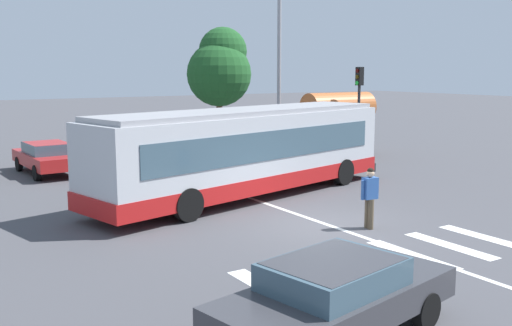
{
  "coord_description": "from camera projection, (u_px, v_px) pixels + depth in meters",
  "views": [
    {
      "loc": [
        -10.28,
        -12.47,
        4.37
      ],
      "look_at": [
        0.08,
        3.65,
        1.3
      ],
      "focal_mm": 40.72,
      "sensor_mm": 36.0,
      "label": 1
    }
  ],
  "objects": [
    {
      "name": "bus_stop_shelter",
      "position": [
        338.0,
        109.0,
        29.74
      ],
      "size": [
        3.92,
        1.54,
        3.25
      ],
      "color": "#28282B",
      "rests_on": "ground_plane"
    },
    {
      "name": "traffic_light_far_corner",
      "position": [
        359.0,
        97.0,
        28.65
      ],
      "size": [
        0.33,
        0.32,
        4.53
      ],
      "color": "#28282B",
      "rests_on": "ground_plane"
    },
    {
      "name": "parked_car_charcoal",
      "position": [
        112.0,
        150.0,
        26.37
      ],
      "size": [
        1.95,
        4.54,
        1.35
      ],
      "color": "black",
      "rests_on": "ground_plane"
    },
    {
      "name": "lane_center_line",
      "position": [
        286.0,
        210.0,
        18.27
      ],
      "size": [
        0.16,
        24.0,
        0.01
      ],
      "primitive_type": "cube",
      "color": "silver",
      "rests_on": "ground_plane"
    },
    {
      "name": "crosswalk_painted_stripes",
      "position": [
        391.0,
        260.0,
        13.51
      ],
      "size": [
        7.32,
        2.64,
        0.01
      ],
      "color": "silver",
      "rests_on": "ground_plane"
    },
    {
      "name": "pedestrian_crossing_street",
      "position": [
        370.0,
        195.0,
        16.05
      ],
      "size": [
        0.58,
        0.31,
        1.72
      ],
      "color": "brown",
      "rests_on": "ground_plane"
    },
    {
      "name": "ground_plane",
      "position": [
        323.0,
        225.0,
        16.54
      ],
      "size": [
        160.0,
        160.0,
        0.0
      ],
      "primitive_type": "plane",
      "color": "#47474C"
    },
    {
      "name": "twin_arm_street_lamp",
      "position": [
        279.0,
        40.0,
        29.14
      ],
      "size": [
        5.36,
        0.32,
        9.52
      ],
      "color": "#939399",
      "rests_on": "ground_plane"
    },
    {
      "name": "foreground_sedan",
      "position": [
        336.0,
        294.0,
        9.46
      ],
      "size": [
        4.76,
        2.63,
        1.35
      ],
      "color": "black",
      "rests_on": "ground_plane"
    },
    {
      "name": "background_tree_right",
      "position": [
        220.0,
        68.0,
        33.93
      ],
      "size": [
        3.77,
        3.77,
        6.88
      ],
      "color": "brown",
      "rests_on": "ground_plane"
    },
    {
      "name": "parked_car_silver",
      "position": [
        163.0,
        146.0,
        27.96
      ],
      "size": [
        2.1,
        4.61,
        1.35
      ],
      "color": "black",
      "rests_on": "ground_plane"
    },
    {
      "name": "city_transit_bus",
      "position": [
        247.0,
        151.0,
        20.08
      ],
      "size": [
        12.51,
        5.26,
        3.06
      ],
      "color": "black",
      "rests_on": "ground_plane"
    },
    {
      "name": "parked_car_red",
      "position": [
        47.0,
        156.0,
        24.64
      ],
      "size": [
        2.04,
        4.59,
        1.35
      ],
      "color": "black",
      "rests_on": "ground_plane"
    }
  ]
}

